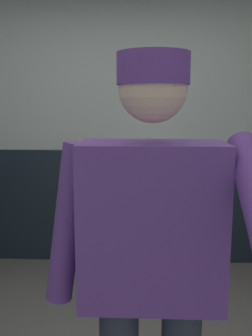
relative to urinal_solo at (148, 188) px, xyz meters
The scene contains 4 objects.
wall_back 0.69m from the urinal_solo, 139.14° to the left, with size 4.45×0.12×2.75m, color silver.
wainscot_band_back 0.37m from the urinal_solo, 150.35° to the left, with size 3.85×0.03×1.11m, color #19232D.
urinal_solo is the anchor object (origin of this frame).
person 2.21m from the urinal_solo, 90.90° to the right, with size 0.69×0.60×1.72m.
Camera 1 is at (0.18, -1.72, 1.57)m, focal length 39.90 mm.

